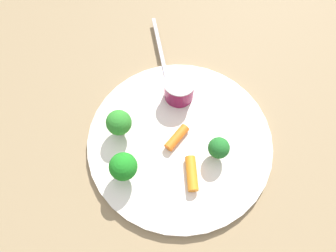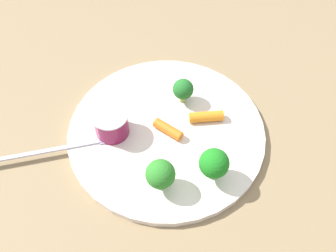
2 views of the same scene
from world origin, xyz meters
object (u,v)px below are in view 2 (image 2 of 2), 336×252
object	(u,v)px
broccoli_floret_1	(160,175)
carrot_stick_0	(166,130)
plate	(166,132)
carrot_stick_1	(206,117)
broccoli_floret_0	(183,90)
sauce_cup	(111,123)
broccoli_floret_2	(214,164)
fork	(54,150)

from	to	relation	value
broccoli_floret_1	carrot_stick_0	bearing A→B (deg)	-121.38
plate	carrot_stick_0	world-z (taller)	carrot_stick_0
carrot_stick_1	carrot_stick_0	bearing A→B (deg)	-4.80
carrot_stick_1	broccoli_floret_0	bearing A→B (deg)	-75.09
sauce_cup	broccoli_floret_2	size ratio (longest dim) A/B	0.95
carrot_stick_0	fork	bearing A→B (deg)	-16.70
broccoli_floret_0	fork	size ratio (longest dim) A/B	0.23
plate	carrot_stick_1	bearing A→B (deg)	169.98
broccoli_floret_2	carrot_stick_0	bearing A→B (deg)	-76.01
broccoli_floret_1	carrot_stick_0	xyz separation A→B (m)	(-0.05, -0.08, -0.02)
broccoli_floret_1	carrot_stick_1	size ratio (longest dim) A/B	1.01
plate	sauce_cup	world-z (taller)	sauce_cup
carrot_stick_1	fork	world-z (taller)	carrot_stick_1
plate	sauce_cup	size ratio (longest dim) A/B	5.66
broccoli_floret_2	sauce_cup	bearing A→B (deg)	-55.14
sauce_cup	broccoli_floret_1	bearing A→B (deg)	101.62
carrot_stick_1	broccoli_floret_2	bearing A→B (deg)	64.07
sauce_cup	fork	size ratio (longest dim) A/B	0.28
broccoli_floret_2	plate	bearing A→B (deg)	-78.84
carrot_stick_0	broccoli_floret_2	bearing A→B (deg)	103.99
carrot_stick_1	sauce_cup	bearing A→B (deg)	-18.22
sauce_cup	carrot_stick_0	bearing A→B (deg)	150.57
plate	sauce_cup	xyz separation A→B (m)	(0.08, -0.03, 0.03)
sauce_cup	broccoli_floret_2	distance (m)	0.17
plate	carrot_stick_1	world-z (taller)	carrot_stick_1
broccoli_floret_1	fork	bearing A→B (deg)	-47.55
broccoli_floret_2	carrot_stick_0	world-z (taller)	broccoli_floret_2
sauce_cup	fork	xyz separation A→B (m)	(0.09, -0.01, -0.02)
broccoli_floret_0	fork	bearing A→B (deg)	-0.69
sauce_cup	fork	bearing A→B (deg)	-5.32
broccoli_floret_2	fork	xyz separation A→B (m)	(0.19, -0.15, -0.03)
broccoli_floret_1	broccoli_floret_0	bearing A→B (deg)	-129.50
plate	broccoli_floret_0	size ratio (longest dim) A/B	6.83
carrot_stick_0	carrot_stick_1	size ratio (longest dim) A/B	0.89
broccoli_floret_0	broccoli_floret_2	xyz separation A→B (m)	(0.03, 0.14, 0.01)
sauce_cup	broccoli_floret_2	world-z (taller)	broccoli_floret_2
broccoli_floret_0	fork	xyz separation A→B (m)	(0.22, -0.00, -0.03)
broccoli_floret_2	carrot_stick_0	distance (m)	0.10
plate	broccoli_floret_0	world-z (taller)	broccoli_floret_0
sauce_cup	carrot_stick_1	bearing A→B (deg)	161.78
sauce_cup	carrot_stick_0	world-z (taller)	sauce_cup
broccoli_floret_0	broccoli_floret_1	size ratio (longest dim) A/B	0.82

